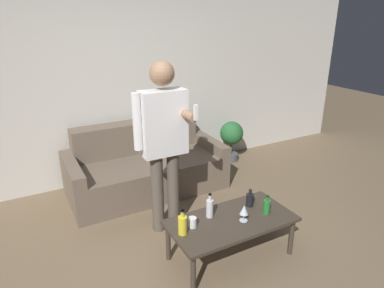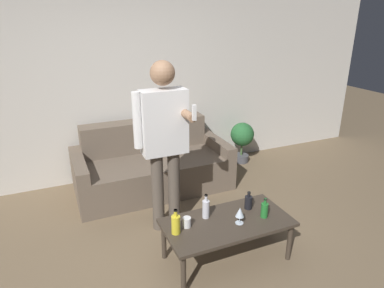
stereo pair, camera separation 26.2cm
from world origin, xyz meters
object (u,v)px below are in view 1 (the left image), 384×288
Objects in this scene: coffee_table at (231,223)px; bottle_orange at (183,225)px; couch at (145,167)px; person_standing_front at (163,136)px.

bottle_orange is (-0.48, 0.02, 0.13)m from coffee_table.
bottle_orange is at bearing 178.02° from coffee_table.
couch is 1.66m from bottle_orange.
bottle_orange is at bearing -99.93° from couch.
person_standing_front is (-0.13, -0.93, 0.73)m from couch.
couch is 1.65m from coffee_table.
bottle_orange is 0.13× the size of person_standing_front.
bottle_orange is 0.89m from person_standing_front.
coffee_table is 5.08× the size of bottle_orange.
person_standing_front is at bearing -98.07° from couch.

